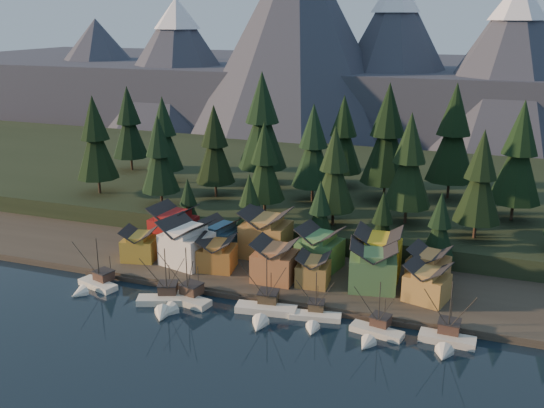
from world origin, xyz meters
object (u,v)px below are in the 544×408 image
(boat_3, at_px, (264,304))
(house_front_0, at_px, (140,243))
(boat_5, at_px, (375,326))
(house_back_1, at_px, (220,236))
(boat_1, at_px, (165,296))
(house_back_0, at_px, (174,226))
(boat_0, at_px, (93,278))
(boat_4, at_px, (315,313))
(house_front_1, at_px, (187,241))
(boat_2, at_px, (181,294))
(boat_6, at_px, (447,332))

(boat_3, distance_m, house_front_0, 36.84)
(boat_5, height_order, house_back_1, boat_5)
(boat_1, distance_m, house_back_0, 28.03)
(boat_0, xyz_separation_m, house_front_0, (2.50, 14.05, 2.89))
(boat_3, distance_m, house_back_0, 38.27)
(boat_4, distance_m, house_front_1, 35.73)
(boat_3, height_order, house_back_1, boat_3)
(boat_2, distance_m, house_back_1, 24.04)
(boat_0, height_order, boat_4, boat_0)
(boat_0, xyz_separation_m, boat_5, (57.66, 0.23, -0.30))
(boat_3, distance_m, house_back_1, 29.36)
(boat_4, xyz_separation_m, house_back_0, (-40.28, 21.27, 4.95))
(boat_5, xyz_separation_m, house_back_0, (-51.65, 23.10, 4.69))
(house_front_1, xyz_separation_m, house_back_0, (-7.50, 7.94, 0.02))
(boat_0, xyz_separation_m, boat_3, (36.87, 1.14, -0.07))
(boat_2, relative_size, house_front_1, 1.09)
(boat_4, bearing_deg, boat_5, -18.40)
(boat_5, bearing_deg, boat_2, -168.08)
(house_back_0, bearing_deg, house_back_1, 6.45)
(house_front_0, bearing_deg, boat_0, -111.55)
(boat_3, xyz_separation_m, house_front_0, (-34.37, 12.91, 2.96))
(house_front_1, height_order, house_back_0, house_back_0)
(boat_0, bearing_deg, boat_3, 18.37)
(house_back_1, bearing_deg, boat_1, -78.12)
(boat_2, height_order, house_front_0, boat_2)
(boat_1, bearing_deg, house_front_1, 83.27)
(boat_3, distance_m, boat_5, 20.81)
(house_front_0, relative_size, house_front_1, 0.72)
(boat_1, distance_m, boat_3, 19.49)
(boat_1, bearing_deg, house_front_0, 113.52)
(boat_5, xyz_separation_m, boat_6, (12.03, 1.31, 0.41))
(boat_1, bearing_deg, boat_2, 6.84)
(boat_6, relative_size, house_back_1, 1.42)
(boat_0, relative_size, boat_4, 1.10)
(house_front_0, xyz_separation_m, house_back_1, (15.43, 9.25, 0.53))
(boat_5, bearing_deg, house_front_0, 176.93)
(boat_5, xyz_separation_m, house_front_0, (-55.16, 13.82, 3.19))
(boat_4, xyz_separation_m, house_front_0, (-43.80, 11.99, 3.45))
(boat_1, distance_m, house_front_0, 22.09)
(house_back_0, bearing_deg, boat_3, -29.14)
(house_back_0, bearing_deg, boat_1, -58.64)
(boat_0, height_order, boat_2, boat_2)
(boat_5, bearing_deg, boat_1, -166.12)
(boat_3, bearing_deg, house_back_0, 136.59)
(boat_3, relative_size, boat_4, 1.21)
(boat_1, relative_size, boat_4, 1.16)
(boat_6, bearing_deg, boat_1, -173.82)
(boat_2, bearing_deg, boat_1, -141.52)
(boat_6, bearing_deg, house_back_0, 163.63)
(house_front_1, bearing_deg, boat_2, -53.04)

